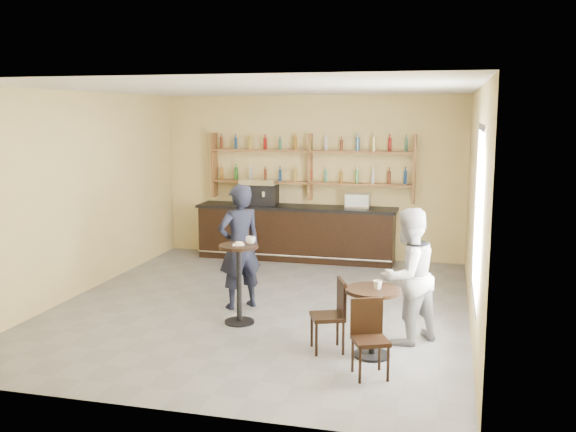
% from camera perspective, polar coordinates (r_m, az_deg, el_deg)
% --- Properties ---
extents(floor, '(7.00, 7.00, 0.00)m').
position_cam_1_polar(floor, '(9.71, -2.33, -7.99)').
color(floor, slate).
rests_on(floor, ground).
extents(ceiling, '(7.00, 7.00, 0.00)m').
position_cam_1_polar(ceiling, '(9.28, -2.46, 11.24)').
color(ceiling, white).
rests_on(ceiling, wall_back).
extents(wall_back, '(7.00, 0.00, 7.00)m').
position_cam_1_polar(wall_back, '(12.73, 2.12, 3.48)').
color(wall_back, '#D9C17B').
rests_on(wall_back, floor).
extents(wall_front, '(7.00, 0.00, 7.00)m').
position_cam_1_polar(wall_front, '(6.14, -11.77, -2.93)').
color(wall_front, '#D9C17B').
rests_on(wall_front, floor).
extents(wall_left, '(0.00, 7.00, 7.00)m').
position_cam_1_polar(wall_left, '(10.61, -18.12, 1.88)').
color(wall_left, '#D9C17B').
rests_on(wall_left, floor).
extents(wall_right, '(0.00, 7.00, 7.00)m').
position_cam_1_polar(wall_right, '(8.98, 16.27, 0.71)').
color(wall_right, '#D9C17B').
rests_on(wall_right, floor).
extents(window_pane, '(0.00, 2.00, 2.00)m').
position_cam_1_polar(window_pane, '(7.78, 16.54, 0.18)').
color(window_pane, white).
rests_on(window_pane, wall_right).
extents(window_frame, '(0.04, 1.70, 2.10)m').
position_cam_1_polar(window_frame, '(7.78, 16.50, 0.18)').
color(window_frame, black).
rests_on(window_frame, wall_right).
extents(shelf_unit, '(4.00, 0.26, 1.40)m').
position_cam_1_polar(shelf_unit, '(12.59, 2.00, 4.37)').
color(shelf_unit, brown).
rests_on(shelf_unit, wall_back).
extents(liquor_bottles, '(3.68, 0.10, 1.00)m').
position_cam_1_polar(liquor_bottles, '(12.57, 2.00, 5.14)').
color(liquor_bottles, '#8C5919').
rests_on(liquor_bottles, shelf_unit).
extents(bar_counter, '(3.92, 0.76, 1.06)m').
position_cam_1_polar(bar_counter, '(12.60, 0.73, -1.49)').
color(bar_counter, black).
rests_on(bar_counter, floor).
extents(espresso_machine, '(0.75, 0.52, 0.51)m').
position_cam_1_polar(espresso_machine, '(12.67, -2.56, 2.15)').
color(espresso_machine, black).
rests_on(espresso_machine, bar_counter).
extents(pastry_case, '(0.48, 0.40, 0.28)m').
position_cam_1_polar(pastry_case, '(12.27, 6.23, 1.33)').
color(pastry_case, silver).
rests_on(pastry_case, bar_counter).
extents(pedestal_table, '(0.62, 0.62, 1.10)m').
position_cam_1_polar(pedestal_table, '(8.83, -4.37, -6.07)').
color(pedestal_table, black).
rests_on(pedestal_table, floor).
extents(napkin, '(0.20, 0.20, 0.00)m').
position_cam_1_polar(napkin, '(8.70, -4.42, -2.57)').
color(napkin, white).
rests_on(napkin, pedestal_table).
extents(donut, '(0.14, 0.14, 0.04)m').
position_cam_1_polar(donut, '(8.68, -4.38, -2.44)').
color(donut, tan).
rests_on(donut, napkin).
extents(cup_pedestal, '(0.16, 0.16, 0.10)m').
position_cam_1_polar(cup_pedestal, '(8.74, -3.34, -2.16)').
color(cup_pedestal, white).
rests_on(cup_pedestal, pedestal_table).
extents(man_main, '(0.79, 0.79, 1.84)m').
position_cam_1_polar(man_main, '(9.44, -4.34, -2.73)').
color(man_main, black).
rests_on(man_main, floor).
extents(cafe_table, '(0.87, 0.87, 0.83)m').
position_cam_1_polar(cafe_table, '(7.73, 7.51, -9.39)').
color(cafe_table, black).
rests_on(cafe_table, floor).
extents(cup_cafe, '(0.13, 0.13, 0.10)m').
position_cam_1_polar(cup_cafe, '(7.59, 7.96, -6.08)').
color(cup_cafe, white).
rests_on(cup_cafe, cafe_table).
extents(chair_west, '(0.50, 0.50, 0.88)m').
position_cam_1_polar(chair_west, '(7.85, 3.52, -8.84)').
color(chair_west, black).
rests_on(chair_west, floor).
extents(chair_south, '(0.48, 0.48, 0.85)m').
position_cam_1_polar(chair_south, '(7.16, 7.34, -10.85)').
color(chair_south, black).
rests_on(chair_south, floor).
extents(patron_second, '(1.04, 1.05, 1.71)m').
position_cam_1_polar(patron_second, '(8.16, 10.60, -5.26)').
color(patron_second, '#9D9DA2').
rests_on(patron_second, floor).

